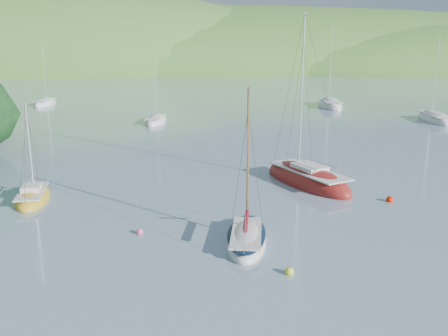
{
  "coord_description": "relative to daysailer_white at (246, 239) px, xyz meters",
  "views": [
    {
      "loc": [
        -1.07,
        -22.65,
        10.83
      ],
      "look_at": [
        1.37,
        8.0,
        2.69
      ],
      "focal_mm": 40.0,
      "sensor_mm": 36.0,
      "label": 1
    }
  ],
  "objects": [
    {
      "name": "ground",
      "position": [
        -2.13,
        -2.27,
        -0.21
      ],
      "size": [
        700.0,
        700.0,
        0.0
      ],
      "primitive_type": "plane",
      "color": "slate",
      "rests_on": "ground"
    },
    {
      "name": "distant_sloop_a",
      "position": [
        -6.94,
        39.51,
        -0.04
      ],
      "size": [
        3.44,
        7.07,
        9.68
      ],
      "rotation": [
        0.0,
        0.0,
        -0.16
      ],
      "color": "silver",
      "rests_on": "ground"
    },
    {
      "name": "distant_sloop_b",
      "position": [
        19.81,
        52.43,
        0.01
      ],
      "size": [
        4.23,
        9.76,
        13.52
      ],
      "rotation": [
        0.0,
        0.0,
        -0.1
      ],
      "color": "silver",
      "rests_on": "ground"
    },
    {
      "name": "distant_sloop_c",
      "position": [
        -25.91,
        58.5,
        -0.03
      ],
      "size": [
        3.27,
        7.62,
        10.58
      ],
      "rotation": [
        0.0,
        0.0,
        -0.09
      ],
      "color": "silver",
      "rests_on": "ground"
    },
    {
      "name": "shoreline_hills",
      "position": [
        -11.79,
        170.15,
        -0.21
      ],
      "size": [
        690.0,
        135.0,
        56.0
      ],
      "color": "#386325",
      "rests_on": "ground"
    },
    {
      "name": "sloop_red",
      "position": [
        5.98,
        10.73,
        0.03
      ],
      "size": [
        6.69,
        9.64,
        13.55
      ],
      "rotation": [
        0.0,
        0.0,
        0.43
      ],
      "color": "maroon",
      "rests_on": "ground"
    },
    {
      "name": "mooring_buoys",
      "position": [
        -0.07,
        3.91,
        -0.09
      ],
      "size": [
        24.04,
        13.81,
        0.5
      ],
      "color": "#C2D221",
      "rests_on": "ground"
    },
    {
      "name": "daysailer_white",
      "position": [
        0.0,
        0.0,
        0.0
      ],
      "size": [
        3.04,
        6.06,
        8.91
      ],
      "rotation": [
        0.0,
        0.0,
        -0.16
      ],
      "color": "silver",
      "rests_on": "ground"
    },
    {
      "name": "sailboat_yellow",
      "position": [
        -13.67,
        8.4,
        -0.03
      ],
      "size": [
        2.72,
        5.64,
        7.22
      ],
      "rotation": [
        0.0,
        0.0,
        0.11
      ],
      "color": "gold",
      "rests_on": "ground"
    },
    {
      "name": "distant_sloop_d",
      "position": [
        29.61,
        37.85,
        -0.01
      ],
      "size": [
        3.57,
        8.55,
        11.92
      ],
      "rotation": [
        0.0,
        0.0,
        -0.08
      ],
      "color": "silver",
      "rests_on": "ground"
    }
  ]
}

